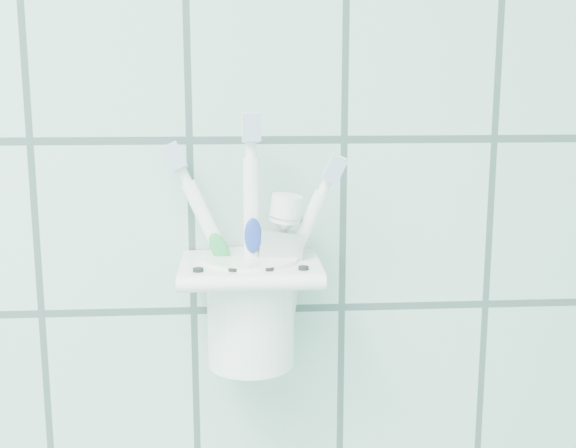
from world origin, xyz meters
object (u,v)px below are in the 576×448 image
(toothbrush_pink, at_px, (270,241))
(toothpaste_tube, at_px, (268,262))
(toothbrush_blue, at_px, (252,239))
(holder_bracket, at_px, (250,270))
(cup, at_px, (251,306))
(toothbrush_orange, at_px, (247,244))

(toothbrush_pink, distance_m, toothpaste_tube, 0.02)
(toothbrush_pink, bearing_deg, toothbrush_blue, -162.39)
(holder_bracket, xyz_separation_m, cup, (0.00, 0.00, -0.03))
(toothpaste_tube, bearing_deg, toothbrush_pink, -78.24)
(toothpaste_tube, bearing_deg, toothbrush_orange, 161.74)
(holder_bracket, bearing_deg, toothbrush_pink, 7.14)
(cup, bearing_deg, toothbrush_pink, -5.63)
(cup, relative_size, toothpaste_tube, 0.66)
(holder_bracket, bearing_deg, cup, 89.54)
(holder_bracket, relative_size, toothpaste_tube, 0.80)
(cup, xyz_separation_m, toothbrush_pink, (0.02, -0.00, 0.06))
(cup, relative_size, toothbrush_orange, 0.51)
(holder_bracket, height_order, toothpaste_tube, toothpaste_tube)
(toothbrush_blue, relative_size, toothpaste_tube, 1.43)
(holder_bracket, xyz_separation_m, toothbrush_pink, (0.02, 0.00, 0.03))
(holder_bracket, relative_size, cup, 1.22)
(toothbrush_blue, distance_m, toothbrush_orange, 0.02)
(toothbrush_blue, distance_m, toothpaste_tube, 0.03)
(toothbrush_pink, bearing_deg, toothbrush_orange, 138.70)
(toothbrush_orange, bearing_deg, toothbrush_pink, -35.73)
(holder_bracket, bearing_deg, toothbrush_orange, 99.95)
(toothbrush_blue, relative_size, toothbrush_orange, 1.11)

